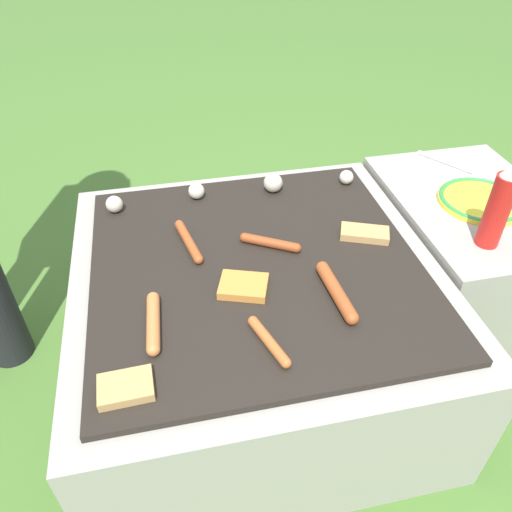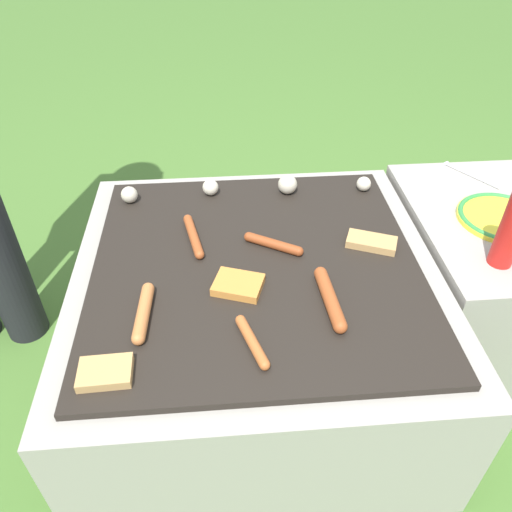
% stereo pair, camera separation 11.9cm
% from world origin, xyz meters
% --- Properties ---
extents(ground_plane, '(14.00, 14.00, 0.00)m').
position_xyz_m(ground_plane, '(0.00, 0.00, 0.00)').
color(ground_plane, '#47702D').
extents(grill, '(0.89, 0.89, 0.41)m').
position_xyz_m(grill, '(0.00, 0.00, 0.20)').
color(grill, '#9E998E').
rests_on(grill, ground_plane).
extents(side_ledge, '(0.44, 0.61, 0.41)m').
position_xyz_m(side_ledge, '(0.67, 0.14, 0.21)').
color(side_ledge, '#9E998E').
rests_on(side_ledge, ground_plane).
extents(sausage_front_center, '(0.06, 0.18, 0.02)m').
position_xyz_m(sausage_front_center, '(-0.15, 0.10, 0.42)').
color(sausage_front_center, '#A34C23').
rests_on(sausage_front_center, grill).
extents(sausage_mid_left, '(0.04, 0.20, 0.03)m').
position_xyz_m(sausage_mid_left, '(0.15, -0.15, 0.43)').
color(sausage_mid_left, '#A34C23').
rests_on(sausage_mid_left, grill).
extents(sausage_front_right, '(0.14, 0.09, 0.02)m').
position_xyz_m(sausage_front_right, '(0.05, 0.05, 0.42)').
color(sausage_front_right, '#93421E').
rests_on(sausage_front_right, grill).
extents(sausage_back_left, '(0.04, 0.17, 0.03)m').
position_xyz_m(sausage_back_left, '(-0.25, -0.16, 0.43)').
color(sausage_back_left, '#C6753D').
rests_on(sausage_back_left, grill).
extents(sausage_back_center, '(0.06, 0.14, 0.02)m').
position_xyz_m(sausage_back_center, '(-0.03, -0.26, 0.42)').
color(sausage_back_center, '#B7602D').
rests_on(sausage_back_center, grill).
extents(bread_slice_left, '(0.13, 0.11, 0.02)m').
position_xyz_m(bread_slice_left, '(-0.05, -0.09, 0.42)').
color(bread_slice_left, '#D18438').
rests_on(bread_slice_left, grill).
extents(bread_slice_right, '(0.10, 0.08, 0.02)m').
position_xyz_m(bread_slice_right, '(-0.31, -0.31, 0.42)').
color(bread_slice_right, tan).
rests_on(bread_slice_right, grill).
extents(bread_slice_center, '(0.14, 0.10, 0.02)m').
position_xyz_m(bread_slice_center, '(0.30, 0.04, 0.42)').
color(bread_slice_center, tan).
rests_on(bread_slice_center, grill).
extents(mushroom_row, '(0.72, 0.07, 0.06)m').
position_xyz_m(mushroom_row, '(0.00, 0.31, 0.44)').
color(mushroom_row, beige).
rests_on(mushroom_row, grill).
extents(plate_colorful, '(0.24, 0.24, 0.02)m').
position_xyz_m(plate_colorful, '(0.67, 0.12, 0.42)').
color(plate_colorful, yellow).
rests_on(plate_colorful, side_ledge).
extents(condiment_bottle, '(0.06, 0.06, 0.22)m').
position_xyz_m(condiment_bottle, '(0.59, -0.05, 0.52)').
color(condiment_bottle, red).
rests_on(condiment_bottle, side_ledge).
extents(fork_utensil, '(0.12, 0.17, 0.01)m').
position_xyz_m(fork_utensil, '(0.68, 0.36, 0.42)').
color(fork_utensil, silver).
rests_on(fork_utensil, side_ledge).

